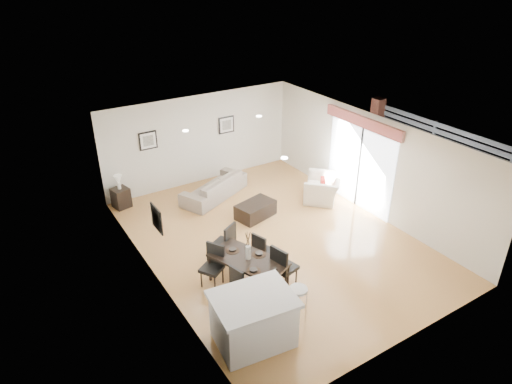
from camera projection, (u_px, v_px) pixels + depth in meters
ground at (274, 240)px, 11.26m from camera, size 8.00×8.00×0.00m
wall_back at (200, 139)px, 13.64m from camera, size 6.00×0.04×2.70m
wall_front at (410, 284)px, 7.64m from camera, size 6.00×0.04×2.70m
wall_left at (153, 228)px, 9.22m from camera, size 0.04×8.00×2.70m
wall_right at (369, 163)px, 12.06m from camera, size 0.04×8.00×2.70m
ceiling at (277, 137)px, 10.02m from camera, size 6.00×8.00×0.02m
sofa at (214, 187)px, 13.14m from camera, size 2.33×1.68×0.64m
armchair at (323, 188)px, 12.96m from camera, size 1.46×1.46×0.71m
courtyard_plant_a at (442, 185)px, 13.15m from camera, size 0.80×0.76×0.70m
courtyard_plant_b at (418, 167)px, 14.38m from camera, size 0.44×0.44×0.64m
dining_table at (248, 261)px, 9.45m from camera, size 1.36×1.81×0.68m
dining_chair_wnear at (233, 286)px, 8.95m from camera, size 0.46×0.46×0.84m
dining_chair_wfar at (213, 263)px, 9.55m from camera, size 0.58×0.58×0.94m
dining_chair_enear at (282, 265)px, 9.42m from camera, size 0.54×0.54×1.00m
dining_chair_efar at (261, 249)px, 10.07m from camera, size 0.49×0.49×0.87m
dining_chair_head at (274, 292)px, 8.72m from camera, size 0.54×0.54×0.93m
dining_chair_foot at (226, 241)px, 10.26m from camera, size 0.58×0.58×0.96m
vase at (248, 247)px, 9.29m from camera, size 0.69×1.14×0.64m
coffee_table at (255, 210)px, 12.16m from camera, size 1.16×0.85×0.41m
side_table at (121, 198)px, 12.62m from camera, size 0.50×0.50×0.56m
table_lamp at (118, 180)px, 12.37m from camera, size 0.21×0.21×0.40m
cushion at (323, 184)px, 12.73m from camera, size 0.27×0.33×0.33m
kitchen_island at (253, 319)px, 8.09m from camera, size 1.54×1.26×1.00m
bar_stool at (298, 293)px, 8.49m from camera, size 0.35×0.35×0.76m
framed_print_back_left at (148, 141)px, 12.73m from camera, size 0.52×0.04×0.52m
framed_print_back_right at (226, 125)px, 13.91m from camera, size 0.52×0.04×0.52m
framed_print_left_wall at (157, 219)px, 8.95m from camera, size 0.04×0.52×0.52m
sliding_door at (361, 149)px, 12.12m from camera, size 0.12×2.70×2.57m
courtyard at (420, 145)px, 14.41m from camera, size 6.00×6.00×2.00m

